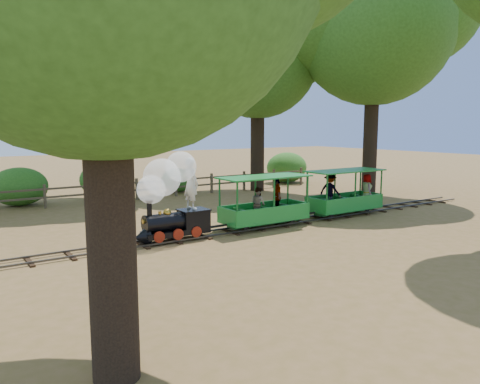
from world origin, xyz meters
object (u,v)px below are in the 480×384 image
locomotive (169,190)px  carriage_rear (344,195)px  carriage_front (266,205)px  fence (157,186)px

locomotive → carriage_rear: size_ratio=0.85×
carriage_front → fence: carriage_front is taller
carriage_rear → fence: (-4.15, 7.98, -0.22)m
carriage_front → carriage_rear: (3.72, 0.02, 0.05)m
carriage_front → fence: size_ratio=0.17×
carriage_front → carriage_rear: bearing=0.3°
fence → carriage_front: bearing=-86.9°
carriage_front → fence: bearing=93.1°
carriage_rear → carriage_front: bearing=-179.7°
locomotive → carriage_rear: (7.22, -0.06, -0.74)m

